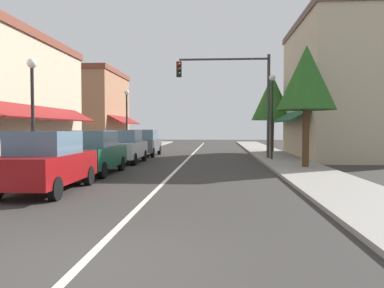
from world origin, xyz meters
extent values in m
plane|color=#33302D|center=(0.00, 18.00, 0.00)|extent=(80.00, 80.00, 0.00)
cube|color=gray|center=(-5.50, 18.00, 0.06)|extent=(2.60, 56.00, 0.12)
cube|color=gray|center=(5.50, 18.00, 0.06)|extent=(2.60, 56.00, 0.12)
cube|color=silver|center=(0.00, 18.00, 0.00)|extent=(0.14, 52.00, 0.01)
cube|color=slate|center=(-6.86, 12.00, 1.40)|extent=(0.08, 10.64, 1.80)
cube|color=maroon|center=(-6.25, 12.00, 2.60)|extent=(1.27, 11.76, 0.73)
cube|color=slate|center=(-6.86, 15.08, 4.40)|extent=(0.08, 1.10, 1.30)
cube|color=#BCAD8E|center=(9.70, 20.00, 4.09)|extent=(5.80, 10.00, 8.18)
cube|color=brown|center=(9.70, 20.00, 8.38)|extent=(6.00, 10.20, 0.40)
cube|color=slate|center=(6.86, 20.00, 1.40)|extent=(0.08, 7.60, 1.80)
cube|color=#194C2D|center=(6.25, 20.00, 2.60)|extent=(1.27, 8.40, 0.73)
cube|color=slate|center=(6.86, 17.80, 5.89)|extent=(0.08, 1.10, 1.30)
cube|color=slate|center=(6.86, 22.20, 5.89)|extent=(0.08, 1.10, 1.30)
cube|color=#9E6B4C|center=(-9.67, 28.00, 3.21)|extent=(5.75, 8.00, 6.42)
cube|color=brown|center=(-9.67, 28.00, 6.62)|extent=(5.95, 8.20, 0.40)
cube|color=slate|center=(-6.86, 28.00, 1.40)|extent=(0.08, 6.08, 1.80)
cube|color=maroon|center=(-6.25, 28.00, 2.60)|extent=(1.27, 6.72, 0.73)
cube|color=slate|center=(-6.86, 26.24, 4.62)|extent=(0.08, 1.10, 1.30)
cube|color=slate|center=(-6.86, 29.76, 4.62)|extent=(0.08, 1.10, 1.30)
cube|color=maroon|center=(-3.12, 5.98, 0.71)|extent=(1.79, 4.13, 0.80)
cube|color=slate|center=(-3.12, 5.88, 1.44)|extent=(1.56, 2.03, 0.66)
cylinder|color=black|center=(-3.94, 7.32, 0.31)|extent=(0.21, 0.62, 0.62)
cylinder|color=black|center=(-2.36, 7.35, 0.31)|extent=(0.21, 0.62, 0.62)
cylinder|color=black|center=(-2.31, 4.64, 0.31)|extent=(0.21, 0.62, 0.62)
cube|color=#0F4C33|center=(-3.18, 10.33, 0.71)|extent=(1.74, 4.11, 0.80)
cube|color=slate|center=(-3.18, 10.23, 1.44)|extent=(1.53, 2.01, 0.66)
cylinder|color=black|center=(-3.96, 11.68, 0.31)|extent=(0.20, 0.62, 0.62)
cylinder|color=black|center=(-2.38, 11.67, 0.31)|extent=(0.20, 0.62, 0.62)
cylinder|color=black|center=(-3.98, 8.98, 0.31)|extent=(0.20, 0.62, 0.62)
cylinder|color=black|center=(-2.40, 8.97, 0.31)|extent=(0.20, 0.62, 0.62)
cube|color=#B7BABF|center=(-3.14, 15.39, 0.71)|extent=(1.75, 4.11, 0.80)
cube|color=slate|center=(-3.14, 15.29, 1.44)|extent=(1.54, 2.01, 0.66)
cylinder|color=black|center=(-3.95, 16.74, 0.31)|extent=(0.21, 0.62, 0.62)
cylinder|color=black|center=(-2.36, 16.75, 0.31)|extent=(0.21, 0.62, 0.62)
cylinder|color=black|center=(-3.92, 14.03, 0.31)|extent=(0.21, 0.62, 0.62)
cylinder|color=black|center=(-2.34, 14.05, 0.31)|extent=(0.21, 0.62, 0.62)
cube|color=#4C5156|center=(-3.12, 20.76, 0.71)|extent=(1.73, 4.10, 0.80)
cube|color=slate|center=(-3.12, 20.66, 1.44)|extent=(1.52, 2.00, 0.66)
cylinder|color=black|center=(-3.90, 22.12, 0.31)|extent=(0.20, 0.62, 0.62)
cylinder|color=black|center=(-2.32, 22.11, 0.31)|extent=(0.20, 0.62, 0.62)
cylinder|color=black|center=(-3.91, 19.41, 0.31)|extent=(0.20, 0.62, 0.62)
cylinder|color=black|center=(-2.33, 19.41, 0.31)|extent=(0.20, 0.62, 0.62)
cylinder|color=#333333|center=(4.80, 18.14, 3.10)|extent=(0.18, 0.18, 6.20)
cylinder|color=#333333|center=(2.16, 18.14, 5.95)|extent=(5.28, 0.12, 0.12)
cube|color=black|center=(-0.48, 17.96, 5.35)|extent=(0.30, 0.24, 0.90)
sphere|color=red|center=(-0.48, 17.83, 5.63)|extent=(0.20, 0.20, 0.20)
sphere|color=#3D2D0C|center=(-0.48, 17.83, 5.35)|extent=(0.20, 0.20, 0.20)
sphere|color=#0C3316|center=(-0.48, 17.83, 5.07)|extent=(0.20, 0.20, 0.20)
cylinder|color=black|center=(-4.84, 8.62, 2.00)|extent=(0.12, 0.12, 4.00)
sphere|color=white|center=(-4.84, 8.62, 4.18)|extent=(0.36, 0.36, 0.36)
cylinder|color=black|center=(4.85, 16.98, 2.25)|extent=(0.12, 0.12, 4.50)
sphere|color=white|center=(4.85, 16.98, 4.68)|extent=(0.36, 0.36, 0.36)
cylinder|color=black|center=(-4.87, 23.01, 2.15)|extent=(0.12, 0.12, 4.30)
sphere|color=white|center=(-4.87, 23.01, 4.48)|extent=(0.36, 0.36, 0.36)
cylinder|color=#4C331E|center=(5.79, 12.76, 1.54)|extent=(0.30, 0.30, 3.08)
cone|color=#285B21|center=(5.79, 12.76, 4.13)|extent=(2.63, 2.63, 2.89)
cylinder|color=#4C331E|center=(5.91, 24.63, 1.47)|extent=(0.30, 0.30, 2.95)
cone|color=#285B21|center=(5.91, 24.63, 4.19)|extent=(3.11, 3.11, 3.42)
camera|label=1|loc=(1.86, -4.84, 1.85)|focal=35.97mm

